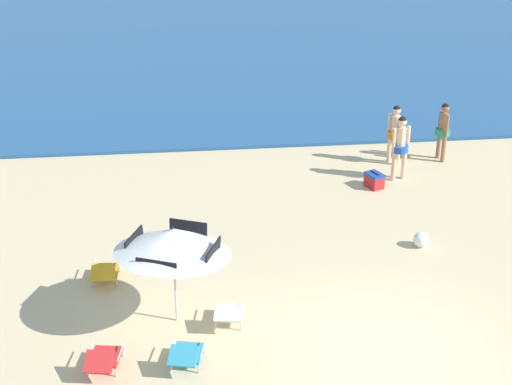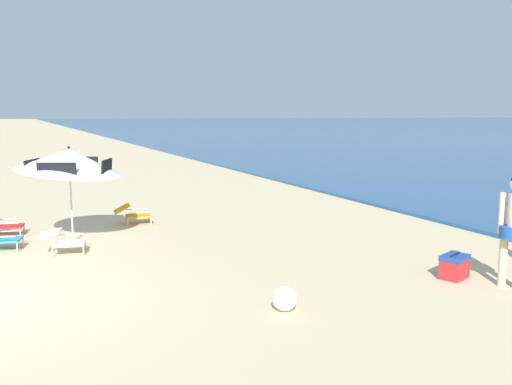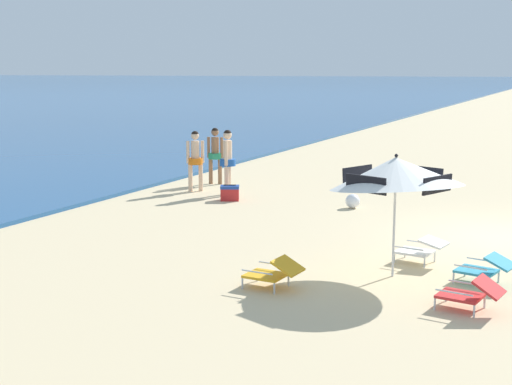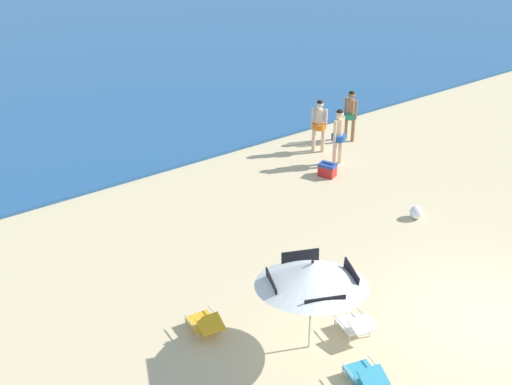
% 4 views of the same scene
% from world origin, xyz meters
% --- Properties ---
extents(ground_plane, '(800.00, 800.00, 0.00)m').
position_xyz_m(ground_plane, '(0.00, 0.00, 0.00)').
color(ground_plane, '#D1BA8E').
extents(beach_umbrella_striped_main, '(3.10, 3.11, 2.13)m').
position_xyz_m(beach_umbrella_striped_main, '(-3.70, 1.56, 1.76)').
color(beach_umbrella_striped_main, silver).
rests_on(beach_umbrella_striped_main, ground).
extents(lounge_chair_under_umbrella, '(0.63, 0.93, 0.52)m').
position_xyz_m(lounge_chair_under_umbrella, '(-5.16, 3.12, 0.27)').
color(lounge_chair_under_umbrella, gold).
rests_on(lounge_chair_under_umbrella, ground).
extents(lounge_chair_facing_sea, '(0.68, 0.93, 0.49)m').
position_xyz_m(lounge_chair_facing_sea, '(-2.70, 1.28, 0.28)').
color(lounge_chair_facing_sea, white).
rests_on(lounge_chair_facing_sea, ground).
extents(lounge_chair_spare_folded, '(0.72, 0.97, 0.51)m').
position_xyz_m(lounge_chair_spare_folded, '(-3.55, 0.10, 0.28)').
color(lounge_chair_spare_folded, teal).
rests_on(lounge_chair_spare_folded, ground).
extents(person_standing_near_shore, '(0.52, 0.44, 1.81)m').
position_xyz_m(person_standing_near_shore, '(2.41, 7.64, 1.05)').
color(person_standing_near_shore, beige).
rests_on(person_standing_near_shore, ground).
extents(person_standing_beside, '(0.42, 0.42, 1.73)m').
position_xyz_m(person_standing_beside, '(2.57, 8.75, 1.00)').
color(person_standing_beside, beige).
rests_on(person_standing_beside, ground).
extents(person_wading_in, '(0.42, 0.50, 1.71)m').
position_xyz_m(person_wading_in, '(3.99, 8.84, 0.99)').
color(person_wading_in, '#8C6042').
rests_on(person_wading_in, ground).
extents(cooler_box, '(0.52, 0.59, 0.43)m').
position_xyz_m(cooler_box, '(1.64, 7.20, 0.20)').
color(cooler_box, red).
rests_on(cooler_box, ground).
extents(beach_ball, '(0.36, 0.36, 0.36)m').
position_xyz_m(beach_ball, '(1.90, 3.90, 0.18)').
color(beach_ball, white).
rests_on(beach_ball, ground).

